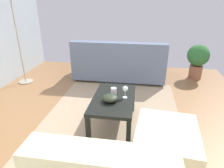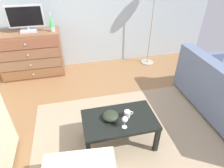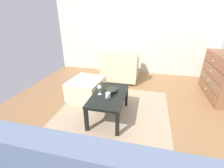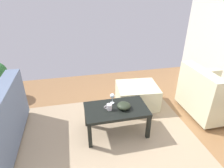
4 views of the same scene
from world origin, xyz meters
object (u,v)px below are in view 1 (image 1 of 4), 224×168
at_px(standing_lamp, 11,1).
at_px(ottoman, 165,145).
at_px(couch_large, 119,64).
at_px(wine_glass, 125,89).
at_px(bowl_decorative, 110,98).
at_px(potted_plant, 198,58).
at_px(coffee_table, 114,101).
at_px(mug, 114,91).

bearing_deg(standing_lamp, ottoman, -123.63).
bearing_deg(standing_lamp, couch_large, -74.88).
relative_size(wine_glass, bowl_decorative, 0.82).
bearing_deg(potted_plant, couch_large, 99.42).
bearing_deg(potted_plant, coffee_table, 143.33).
height_order(coffee_table, potted_plant, potted_plant).
bearing_deg(standing_lamp, bowl_decorative, -123.43).
relative_size(coffee_table, wine_glass, 5.61).
bearing_deg(wine_glass, couch_large, 9.34).
height_order(mug, couch_large, couch_large).
height_order(standing_lamp, potted_plant, standing_lamp).
relative_size(bowl_decorative, potted_plant, 0.27).
bearing_deg(wine_glass, mug, 62.45).
bearing_deg(wine_glass, bowl_decorative, 126.28).
bearing_deg(mug, coffee_table, -172.46).
relative_size(mug, standing_lamp, 0.06).
bearing_deg(standing_lamp, coffee_table, -120.97).
relative_size(wine_glass, mug, 1.38).
distance_m(ottoman, standing_lamp, 3.40).
bearing_deg(ottoman, bowl_decorative, 55.78).
height_order(wine_glass, mug, wine_glass).
xyz_separation_m(bowl_decorative, standing_lamp, (1.30, 1.97, 1.07)).
bearing_deg(potted_plant, ottoman, 161.27).
distance_m(wine_glass, standing_lamp, 2.63).
xyz_separation_m(mug, standing_lamp, (1.09, 1.98, 1.07)).
relative_size(wine_glass, couch_large, 0.09).
height_order(couch_large, standing_lamp, standing_lamp).
height_order(coffee_table, couch_large, couch_large).
height_order(coffee_table, ottoman, coffee_table).
bearing_deg(couch_large, potted_plant, -80.58).
distance_m(wine_glass, couch_large, 1.71).
distance_m(mug, couch_large, 1.60).
xyz_separation_m(coffee_table, potted_plant, (1.96, -1.46, 0.07)).
height_order(wine_glass, standing_lamp, standing_lamp).
distance_m(couch_large, standing_lamp, 2.27).
height_order(mug, ottoman, mug).
distance_m(bowl_decorative, standing_lamp, 2.59).
bearing_deg(mug, wine_glass, -117.55).
distance_m(couch_large, potted_plant, 1.62).
xyz_separation_m(coffee_table, mug, (0.10, 0.01, 0.10)).
relative_size(coffee_table, bowl_decorative, 4.61).
xyz_separation_m(ottoman, potted_plant, (2.50, -0.85, 0.24)).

